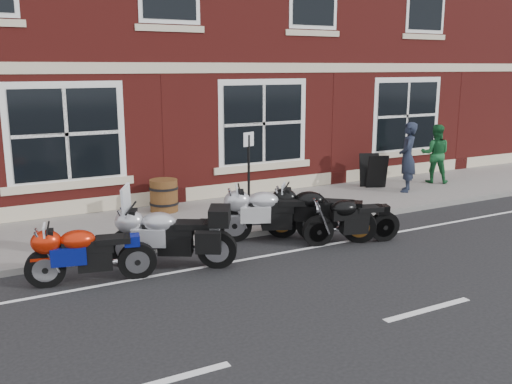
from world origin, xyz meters
TOP-DOWN VIEW (x-y plane):
  - ground at (0.00, 0.00)m, footprint 80.00×80.00m
  - sidewalk at (0.00, 3.00)m, footprint 30.00×3.00m
  - kerb at (0.00, 1.42)m, footprint 30.00×0.16m
  - moto_touring_silver at (-2.63, 0.52)m, footprint 1.98×1.29m
  - moto_sport_red at (-4.03, 0.41)m, footprint 2.03×0.59m
  - moto_sport_black at (0.56, 0.61)m, footprint 1.76×1.60m
  - moto_sport_silver at (-0.28, 1.02)m, footprint 2.15×1.03m
  - moto_naked_black at (0.95, 0.08)m, footprint 1.98×0.64m
  - pedestrian_left at (4.96, 2.76)m, footprint 0.80×0.80m
  - pedestrian_right at (6.53, 3.29)m, footprint 1.04×1.03m
  - a_board_sign at (4.54, 3.62)m, footprint 0.66×0.56m
  - barrel_planter at (-1.53, 3.86)m, footprint 0.68×0.68m
  - parking_sign at (-0.51, 1.55)m, footprint 0.28×0.11m

SIDE VIEW (x-z plane):
  - ground at x=0.00m, z-range 0.00..0.00m
  - sidewalk at x=0.00m, z-range 0.00..0.12m
  - kerb at x=0.00m, z-range 0.00..0.12m
  - barrel_planter at x=-1.53m, z-range 0.12..0.87m
  - moto_naked_black at x=0.95m, z-range 0.07..0.97m
  - moto_sport_red at x=-4.03m, z-range 0.07..0.99m
  - moto_sport_black at x=0.56m, z-range 0.08..1.08m
  - moto_sport_silver at x=-0.28m, z-range 0.08..1.10m
  - a_board_sign at x=4.54m, z-range 0.12..1.06m
  - moto_touring_silver at x=-2.63m, z-range -0.14..1.33m
  - pedestrian_right at x=6.53m, z-range 0.12..1.81m
  - pedestrian_left at x=4.96m, z-range 0.12..1.99m
  - parking_sign at x=-0.51m, z-range 0.28..2.30m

